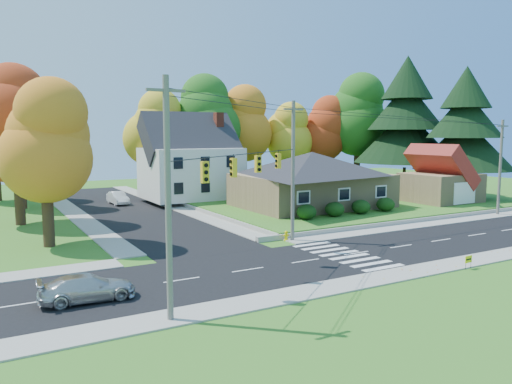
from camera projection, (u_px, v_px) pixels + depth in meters
ground at (356, 253)px, 32.24m from camera, size 120.00×120.00×0.00m
road_main at (356, 253)px, 32.24m from camera, size 90.00×8.00×0.02m
road_cross at (126, 210)px, 50.77m from camera, size 8.00×44.00×0.02m
sidewalk_north at (311, 239)px, 36.55m from camera, size 90.00×2.00×0.08m
sidewalk_south at (416, 271)px, 27.92m from camera, size 90.00×2.00×0.08m
lawn at (321, 199)px, 56.72m from camera, size 30.00×30.00×0.50m
ranch_house at (312, 178)px, 49.60m from camera, size 14.60×10.60×5.40m
colonial_house at (191, 162)px, 55.90m from camera, size 10.40×8.40×9.60m
garage at (441, 179)px, 53.06m from camera, size 7.30×6.30×4.60m
hedge_row at (348, 208)px, 44.25m from camera, size 10.70×1.70×1.27m
traffic_infrastructure at (343, 173)px, 32.73m from camera, size 38.10×10.66×10.00m
tree_lot_0 at (156, 128)px, 59.65m from camera, size 6.72×6.72×12.51m
tree_lot_1 at (205, 118)px, 61.58m from camera, size 7.84×7.84×14.60m
tree_lot_2 at (244, 124)px, 65.46m from camera, size 7.28×7.28×13.56m
tree_lot_3 at (286, 134)px, 67.69m from camera, size 6.16×6.16×11.47m
tree_lot_4 at (326, 129)px, 69.70m from camera, size 6.72×6.72×12.51m
tree_lot_5 at (358, 115)px, 69.70m from camera, size 8.40×8.40×15.64m
conifer_east_a at (406, 120)px, 63.39m from camera, size 12.80×12.80×16.96m
conifer_east_b at (465, 128)px, 57.10m from camera, size 11.20×11.20×14.84m
tree_west_0 at (44, 142)px, 33.43m from camera, size 6.16×6.16×11.47m
tree_west_1 at (15, 124)px, 41.42m from camera, size 7.28×7.28×13.56m
tree_west_2 at (19, 133)px, 50.62m from camera, size 6.72×6.72×12.51m
silver_sedan at (87, 288)px, 22.97m from camera, size 4.41×1.96×1.26m
white_car at (118, 198)px, 54.51m from camera, size 1.61×4.16×1.35m
fire_hydrant at (286, 236)px, 35.98m from camera, size 0.43×0.33×0.74m
yard_sign at (469, 260)px, 28.49m from camera, size 0.61×0.07×0.77m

